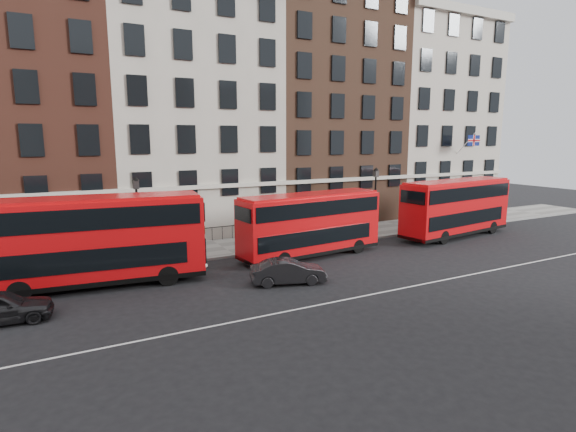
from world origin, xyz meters
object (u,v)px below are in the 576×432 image
car_front (288,272)px  bus_b (90,239)px  bus_c (310,223)px  bus_d (456,206)px  traffic_light (499,195)px

car_front → bus_b: bearing=82.0°
car_front → bus_c: bearing=-25.6°
bus_b → bus_d: bus_b is taller
bus_d → car_front: bearing=-173.9°
bus_c → bus_b: bearing=174.1°
bus_b → traffic_light: bearing=10.9°
bus_b → bus_c: bearing=6.3°
bus_b → bus_d: 26.53m
traffic_light → bus_c: bearing=-172.7°
bus_c → traffic_light: bearing=1.5°
bus_b → bus_c: (13.20, -0.01, -0.31)m
bus_c → traffic_light: (22.19, 2.85, 0.20)m
traffic_light → car_front: bearing=-164.7°
bus_b → traffic_light: size_ratio=3.53×
bus_d → car_front: 17.81m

